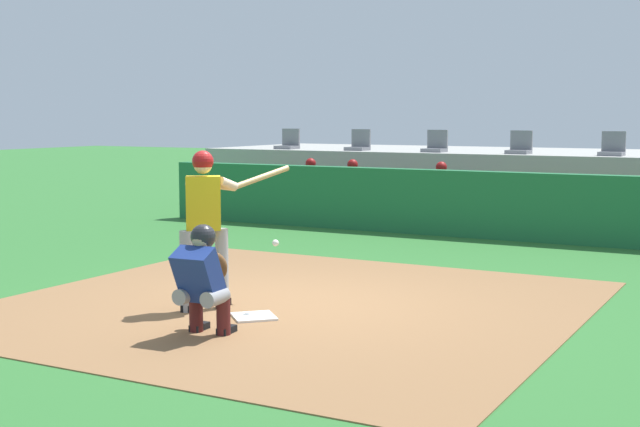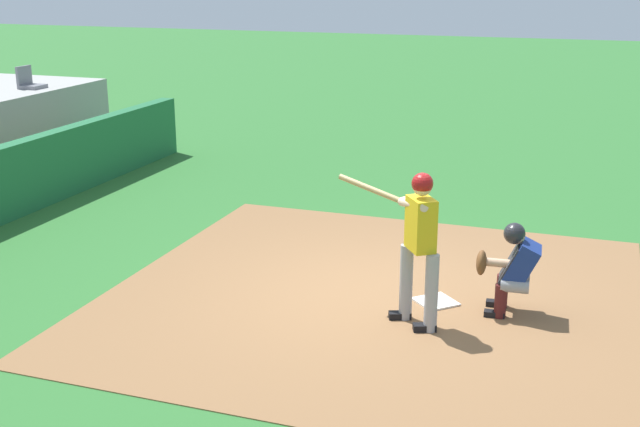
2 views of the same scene
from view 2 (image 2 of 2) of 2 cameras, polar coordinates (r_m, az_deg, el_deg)
name	(u,v)px [view 2 (image 2 of 2)]	position (r m, az deg, el deg)	size (l,w,h in m)	color
ground_plane	(373,295)	(10.32, 3.69, -5.69)	(80.00, 80.00, 0.00)	#2D6B2D
dirt_infield	(373,295)	(10.32, 3.69, -5.66)	(6.40, 6.40, 0.01)	olive
home_plate	(436,302)	(10.15, 8.06, -6.10)	(0.44, 0.44, 0.02)	white
batter_at_plate	(418,239)	(9.18, 6.85, -1.79)	(0.72, 1.36, 1.80)	#99999E
catcher_crouched	(511,266)	(9.80, 13.20, -3.56)	(0.50, 1.61, 1.13)	gray
stadium_seat_6	(29,82)	(19.12, -19.61, 8.62)	(0.46, 0.46, 0.48)	slate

